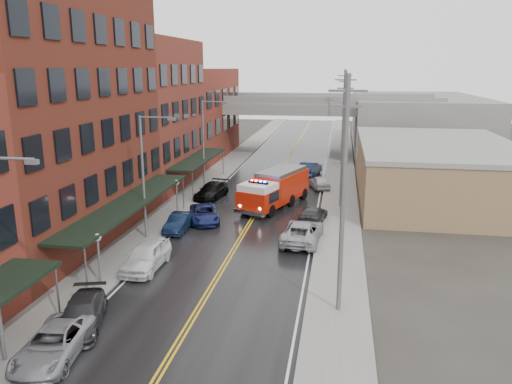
{
  "coord_description": "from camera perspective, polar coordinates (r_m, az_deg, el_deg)",
  "views": [
    {
      "loc": [
        6.93,
        -8.82,
        12.29
      ],
      "look_at": [
        0.77,
        27.52,
        3.0
      ],
      "focal_mm": 35.0,
      "sensor_mm": 36.0,
      "label": 1
    }
  ],
  "objects": [
    {
      "name": "road",
      "position": [
        41.3,
        -0.47,
        -3.15
      ],
      "size": [
        11.0,
        160.0,
        0.02
      ],
      "primitive_type": "cube",
      "color": "black",
      "rests_on": "ground"
    },
    {
      "name": "sidewalk_left",
      "position": [
        43.12,
        -10.08,
        -2.54
      ],
      "size": [
        3.0,
        160.0,
        0.15
      ],
      "primitive_type": "cube",
      "color": "slate",
      "rests_on": "ground"
    },
    {
      "name": "sidewalk_right",
      "position": [
        40.7,
        9.72,
        -3.53
      ],
      "size": [
        3.0,
        160.0,
        0.15
      ],
      "primitive_type": "cube",
      "color": "slate",
      "rests_on": "ground"
    },
    {
      "name": "curb_left",
      "position": [
        42.6,
        -7.99,
        -2.66
      ],
      "size": [
        0.3,
        160.0,
        0.15
      ],
      "primitive_type": "cube",
      "color": "gray",
      "rests_on": "ground"
    },
    {
      "name": "curb_right",
      "position": [
        40.72,
        7.39,
        -3.43
      ],
      "size": [
        0.3,
        160.0,
        0.15
      ],
      "primitive_type": "cube",
      "color": "gray",
      "rests_on": "ground"
    },
    {
      "name": "brick_building_b",
      "position": [
        37.85,
        -22.97,
        8.05
      ],
      "size": [
        9.0,
        20.0,
        18.0
      ],
      "primitive_type": "cube",
      "color": "#581D17",
      "rests_on": "ground"
    },
    {
      "name": "brick_building_c",
      "position": [
        53.53,
        -12.77,
        8.66
      ],
      "size": [
        9.0,
        15.0,
        15.0
      ],
      "primitive_type": "cube",
      "color": "maroon",
      "rests_on": "ground"
    },
    {
      "name": "brick_building_far",
      "position": [
        70.1,
        -7.27,
        8.88
      ],
      "size": [
        9.0,
        20.0,
        12.0
      ],
      "primitive_type": "cube",
      "color": "maroon",
      "rests_on": "ground"
    },
    {
      "name": "tan_building",
      "position": [
        50.61,
        19.77,
        2.15
      ],
      "size": [
        14.0,
        22.0,
        5.0
      ],
      "primitive_type": "cube",
      "color": "#8F6E4D",
      "rests_on": "ground"
    },
    {
      "name": "right_far_block",
      "position": [
        80.03,
        17.68,
        7.54
      ],
      "size": [
        18.0,
        30.0,
        8.0
      ],
      "primitive_type": "cube",
      "color": "slate",
      "rests_on": "ground"
    },
    {
      "name": "awning_1",
      "position": [
        36.16,
        -14.25,
        -1.21
      ],
      "size": [
        2.6,
        18.0,
        3.09
      ],
      "color": "black",
      "rests_on": "ground"
    },
    {
      "name": "awning_2",
      "position": [
        52.22,
        -6.58,
        3.79
      ],
      "size": [
        2.6,
        13.0,
        3.09
      ],
      "color": "black",
      "rests_on": "ground"
    },
    {
      "name": "globe_lamp_1",
      "position": [
        29.89,
        -17.61,
        -6.05
      ],
      "size": [
        0.44,
        0.44,
        3.12
      ],
      "color": "#59595B",
      "rests_on": "ground"
    },
    {
      "name": "globe_lamp_2",
      "position": [
        42.24,
        -9.06,
        0.3
      ],
      "size": [
        0.44,
        0.44,
        3.12
      ],
      "color": "#59595B",
      "rests_on": "ground"
    },
    {
      "name": "street_lamp_1",
      "position": [
        36.19,
        -12.46,
        2.49
      ],
      "size": [
        2.64,
        0.22,
        9.0
      ],
      "color": "#59595B",
      "rests_on": "ground"
    },
    {
      "name": "street_lamp_2",
      "position": [
        51.15,
        -5.78,
        6.09
      ],
      "size": [
        2.64,
        0.22,
        9.0
      ],
      "color": "#59595B",
      "rests_on": "ground"
    },
    {
      "name": "utility_pole_0",
      "position": [
        24.56,
        9.96,
        -0.17
      ],
      "size": [
        1.8,
        0.24,
        12.0
      ],
      "color": "#59595B",
      "rests_on": "ground"
    },
    {
      "name": "utility_pole_1",
      "position": [
        44.23,
        9.94,
        6.16
      ],
      "size": [
        1.8,
        0.24,
        12.0
      ],
      "color": "#59595B",
      "rests_on": "ground"
    },
    {
      "name": "utility_pole_2",
      "position": [
        64.1,
        9.94,
        8.58
      ],
      "size": [
        1.8,
        0.24,
        12.0
      ],
      "color": "#59595B",
      "rests_on": "ground"
    },
    {
      "name": "overpass",
      "position": [
        71.44,
        4.07,
        9.04
      ],
      "size": [
        40.0,
        10.0,
        7.5
      ],
      "color": "slate",
      "rests_on": "ground"
    },
    {
      "name": "fire_truck",
      "position": [
        44.56,
        2.11,
        0.44
      ],
      "size": [
        5.76,
        9.24,
        3.22
      ],
      "rotation": [
        0.0,
        0.0,
        -0.35
      ],
      "color": "#BA1C08",
      "rests_on": "ground"
    },
    {
      "name": "parked_car_left_2",
      "position": [
        24.11,
        -22.1,
        -15.76
      ],
      "size": [
        2.8,
        5.16,
        1.37
      ],
      "primitive_type": "imported",
      "rotation": [
        0.0,
        0.0,
        0.11
      ],
      "color": "gray",
      "rests_on": "ground"
    },
    {
      "name": "parked_car_left_3",
      "position": [
        26.11,
        -19.28,
        -13.08
      ],
      "size": [
        3.23,
        5.12,
        1.38
      ],
      "primitive_type": "imported",
      "rotation": [
        0.0,
        0.0,
        0.29
      ],
      "color": "#262528",
      "rests_on": "ground"
    },
    {
      "name": "parked_car_left_4",
      "position": [
        32.03,
        -12.45,
        -7.16
      ],
      "size": [
        2.0,
        4.91,
        1.67
      ],
      "primitive_type": "imported",
      "rotation": [
        0.0,
        0.0,
        -0.01
      ],
      "color": "white",
      "rests_on": "ground"
    },
    {
      "name": "parked_car_left_5",
      "position": [
        38.82,
        -8.76,
        -3.45
      ],
      "size": [
        1.48,
        4.07,
        1.33
      ],
      "primitive_type": "imported",
      "rotation": [
        0.0,
        0.0,
        -0.02
      ],
      "color": "black",
      "rests_on": "ground"
    },
    {
      "name": "parked_car_left_6",
      "position": [
        40.79,
        -5.92,
        -2.49
      ],
      "size": [
        3.7,
        5.25,
        1.33
      ],
      "primitive_type": "imported",
      "rotation": [
        0.0,
        0.0,
        0.35
      ],
      "color": "#151E52",
      "rests_on": "ground"
    },
    {
      "name": "parked_car_left_7",
      "position": [
        47.89,
        -5.09,
        0.13
      ],
      "size": [
        2.75,
        5.32,
        1.47
      ],
      "primitive_type": "imported",
      "rotation": [
        0.0,
        0.0,
        -0.14
      ],
      "color": "black",
      "rests_on": "ground"
    },
    {
      "name": "parked_car_right_0",
      "position": [
        36.03,
        5.3,
        -4.54
      ],
      "size": [
        3.03,
        5.83,
        1.57
      ],
      "primitive_type": "imported",
      "rotation": [
        0.0,
        0.0,
        3.07
      ],
      "color": "#A0A2A8",
      "rests_on": "ground"
    },
    {
      "name": "parked_car_right_1",
      "position": [
        40.5,
        6.49,
        -2.62
      ],
      "size": [
        2.47,
        4.86,
        1.35
      ],
      "primitive_type": "imported",
      "rotation": [
        0.0,
        0.0,
        3.01
      ],
      "color": "#2A2A2D",
      "rests_on": "ground"
    },
    {
      "name": "parked_car_right_2",
      "position": [
        51.98,
        7.25,
        1.11
      ],
      "size": [
        2.65,
        4.22,
        1.34
      ],
      "primitive_type": "imported",
      "rotation": [
        0.0,
        0.0,
        3.43
      ],
      "color": "silver",
      "rests_on": "ground"
    },
    {
      "name": "parked_car_right_3",
      "position": [
        57.87,
        6.14,
        2.64
      ],
      "size": [
        2.74,
        5.32,
        1.67
      ],
      "primitive_type": "imported",
      "rotation": [
        0.0,
        0.0,
        2.94
      ],
      "color": "black",
      "rests_on": "ground"
    }
  ]
}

